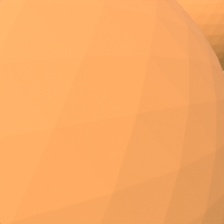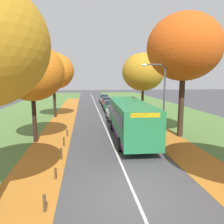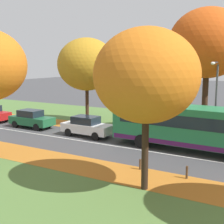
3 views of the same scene
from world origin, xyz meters
name	(u,v)px [view 2 (image 2 of 3)]	position (x,y,z in m)	size (l,w,h in m)	color
ground_plane	(135,197)	(0.00, 0.00, 0.00)	(160.00, 160.00, 0.00)	#424244
grass_verge_left	(28,117)	(-9.20, 20.00, 0.00)	(12.00, 90.00, 0.01)	#517538
leaf_litter_left	(60,126)	(-4.60, 14.00, 0.01)	(2.80, 60.00, 0.00)	#B26B23
grass_verge_right	(167,114)	(9.20, 20.00, 0.00)	(12.00, 90.00, 0.01)	#517538
leaf_litter_right	(147,124)	(4.60, 14.00, 0.01)	(2.80, 60.00, 0.00)	#B26B23
road_centre_line	(100,116)	(0.00, 20.00, 0.00)	(0.12, 80.00, 0.01)	silver
tree_left_near	(32,72)	(-5.87, 8.76, 5.34)	(4.79, 4.79, 7.51)	black
tree_left_mid	(53,71)	(-5.75, 19.64, 5.73)	(5.02, 5.02, 8.00)	black
tree_right_near	(184,48)	(5.98, 8.91, 7.32)	(5.95, 5.95, 10.03)	#382619
tree_right_mid	(143,72)	(5.65, 19.91, 5.68)	(5.48, 5.48, 8.15)	#382619
bollard_nearest	(45,203)	(-3.58, -0.57, 0.34)	(0.12, 0.12, 0.68)	#4C3823
bollard_second	(56,174)	(-3.51, 2.08, 0.29)	(0.12, 0.12, 0.57)	#4C3823
bollard_third	(61,154)	(-3.51, 4.74, 0.36)	(0.12, 0.12, 0.71)	#4C3823
bollard_fourth	(64,141)	(-3.59, 7.40, 0.34)	(0.12, 0.12, 0.68)	#4C3823
bollard_fifth	(67,133)	(-3.54, 10.05, 0.30)	(0.12, 0.12, 0.61)	#4C3823
streetlamp_right	(160,94)	(3.67, 7.67, 3.74)	(1.89, 0.28, 6.00)	#47474C
bus	(130,118)	(1.62, 8.91, 1.70)	(2.92, 10.48, 2.98)	#237A47
car_white_lead	(114,113)	(1.48, 17.09, 0.81)	(1.82, 4.22, 1.62)	silver
car_green_following	(110,106)	(1.65, 23.30, 0.81)	(1.79, 4.20, 1.62)	#1E6038
car_red_third_in_line	(107,102)	(1.81, 28.99, 0.81)	(1.87, 4.24, 1.62)	#B21919
car_grey_fourth_in_line	(104,99)	(1.87, 35.05, 0.81)	(1.83, 4.23, 1.62)	slate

